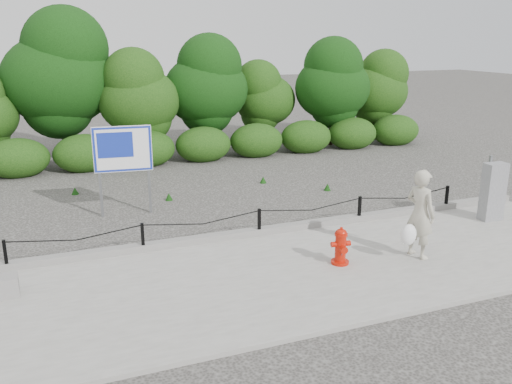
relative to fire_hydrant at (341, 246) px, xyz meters
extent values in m
plane|color=#2D2B28|center=(-0.87, 1.96, -0.43)|extent=(90.00, 90.00, 0.00)
cube|color=gray|center=(-0.87, -0.04, -0.39)|extent=(14.00, 4.00, 0.08)
cube|color=slate|center=(-0.87, 2.01, -0.28)|extent=(14.00, 0.22, 0.14)
cube|color=black|center=(-5.87, 1.96, -0.05)|extent=(0.06, 0.06, 0.60)
cube|color=black|center=(-3.37, 1.96, -0.05)|extent=(0.06, 0.06, 0.60)
cube|color=black|center=(-0.87, 1.96, -0.05)|extent=(0.06, 0.06, 0.60)
cube|color=black|center=(1.63, 1.96, -0.05)|extent=(0.06, 0.06, 0.60)
cube|color=black|center=(4.13, 1.96, -0.05)|extent=(0.06, 0.06, 0.60)
cylinder|color=black|center=(-4.62, 1.96, 0.17)|extent=(2.50, 0.02, 0.02)
cylinder|color=black|center=(-2.12, 1.96, 0.17)|extent=(2.50, 0.02, 0.02)
cylinder|color=black|center=(0.38, 1.96, 0.17)|extent=(2.50, 0.02, 0.02)
cylinder|color=black|center=(2.88, 1.96, 0.17)|extent=(2.50, 0.02, 0.02)
cylinder|color=black|center=(-4.37, 11.36, 0.84)|extent=(0.18, 0.18, 2.53)
ellipsoid|color=#185012|center=(-4.37, 11.36, 2.61)|extent=(3.74, 3.24, 4.05)
cylinder|color=black|center=(-1.87, 10.56, 0.51)|extent=(0.18, 0.18, 1.88)
ellipsoid|color=#185012|center=(-1.87, 10.56, 1.83)|extent=(2.78, 2.40, 3.01)
cylinder|color=black|center=(0.63, 10.96, 0.62)|extent=(0.18, 0.18, 2.10)
ellipsoid|color=#185012|center=(0.63, 10.96, 2.10)|extent=(3.11, 2.69, 3.36)
cylinder|color=black|center=(3.13, 11.36, 0.39)|extent=(0.18, 0.18, 1.63)
ellipsoid|color=#185012|center=(3.13, 11.36, 1.53)|extent=(2.41, 2.08, 2.61)
cylinder|color=black|center=(5.63, 10.56, 0.60)|extent=(0.18, 0.18, 2.04)
ellipsoid|color=#185012|center=(5.63, 10.56, 2.03)|extent=(3.03, 2.62, 3.27)
cylinder|color=black|center=(7.93, 10.96, 0.47)|extent=(0.18, 0.18, 1.80)
ellipsoid|color=#185012|center=(7.93, 10.96, 1.73)|extent=(2.66, 2.30, 2.88)
cylinder|color=#B71506|center=(0.00, 0.01, -0.32)|extent=(0.39, 0.39, 0.06)
cylinder|color=#B71506|center=(0.00, 0.01, -0.04)|extent=(0.24, 0.24, 0.51)
cylinder|color=#B71506|center=(0.00, 0.01, 0.24)|extent=(0.28, 0.28, 0.05)
ellipsoid|color=#B71506|center=(0.00, 0.01, 0.27)|extent=(0.25, 0.25, 0.16)
cylinder|color=#B71506|center=(0.00, 0.01, 0.36)|extent=(0.06, 0.06, 0.05)
cylinder|color=#B71506|center=(-0.14, 0.03, 0.05)|extent=(0.11, 0.12, 0.10)
cylinder|color=#B71506|center=(0.14, -0.01, 0.05)|extent=(0.11, 0.12, 0.10)
cylinder|color=#B71506|center=(-0.02, -0.14, -0.01)|extent=(0.16, 0.13, 0.14)
cylinder|color=slate|center=(-0.03, -0.11, -0.08)|extent=(0.01, 0.05, 0.11)
imported|color=#B2AD99|center=(1.58, -0.23, 0.53)|extent=(0.56, 0.72, 1.75)
ellipsoid|color=white|center=(1.23, -0.38, 0.20)|extent=(0.32, 0.25, 0.42)
cube|color=gray|center=(4.56, 0.95, 0.33)|extent=(0.52, 0.31, 1.36)
cube|color=slate|center=(4.56, 1.13, 0.40)|extent=(0.06, 0.06, 1.50)
cube|color=slate|center=(-3.87, 4.75, 0.67)|extent=(0.07, 0.07, 2.20)
cube|color=slate|center=(-2.72, 4.62, 0.67)|extent=(0.07, 0.07, 2.20)
cube|color=white|center=(-3.30, 4.64, 1.22)|extent=(1.37, 0.20, 1.10)
cube|color=#152B9E|center=(-3.30, 4.61, 1.22)|extent=(1.34, 0.16, 1.07)
cube|color=#152B9E|center=(-3.46, 4.62, 1.33)|extent=(0.82, 0.10, 0.60)
camera|label=1|loc=(-4.95, -8.25, 3.84)|focal=38.00mm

